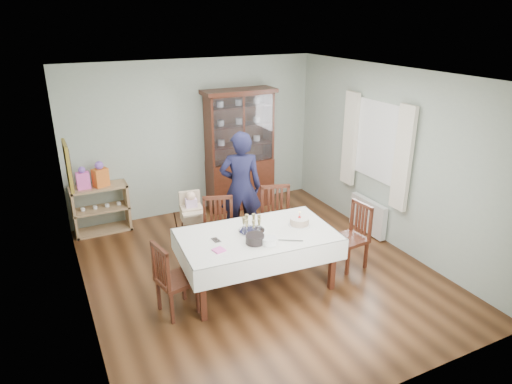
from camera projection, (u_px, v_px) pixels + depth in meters
floor at (258, 271)px, 6.44m from camera, size 5.00×5.00×0.00m
room_shell at (241, 145)px, 6.26m from camera, size 5.00×5.00×5.00m
dining_table at (257, 260)px, 5.97m from camera, size 2.07×1.28×0.76m
china_cabinet at (240, 148)px, 8.23m from camera, size 1.30×0.48×2.18m
sideboard at (101, 209)px, 7.48m from camera, size 0.90×0.38×0.80m
picture_frame at (68, 166)px, 5.59m from camera, size 0.04×0.48×0.58m
window at (378, 141)px, 7.04m from camera, size 0.04×1.02×1.22m
curtain_left at (403, 159)px, 6.53m from camera, size 0.07×0.30×1.55m
curtain_right at (350, 139)px, 7.57m from camera, size 0.07×0.30×1.55m
radiator at (368, 216)px, 7.47m from camera, size 0.10×0.80×0.55m
chair_far_left at (220, 246)px, 6.50m from camera, size 0.56×0.56×0.99m
chair_far_right at (277, 234)px, 6.84m from camera, size 0.58×0.58×1.02m
chair_end_left at (176, 292)px, 5.47m from camera, size 0.50×0.50×0.94m
chair_end_right at (350, 248)px, 6.48m from camera, size 0.46×0.46×0.94m
woman at (241, 187)px, 7.03m from camera, size 0.75×0.62×1.78m
high_chair at (193, 228)px, 6.89m from camera, size 0.48×0.48×0.95m
champagne_tray at (252, 227)px, 5.87m from camera, size 0.35×0.35×0.21m
birthday_cake at (299, 222)px, 6.05m from camera, size 0.29×0.29×0.20m
plate_stack_dark at (255, 239)px, 5.58m from camera, size 0.24×0.24×0.11m
plate_stack_white at (269, 241)px, 5.56m from camera, size 0.24×0.24×0.08m
napkin_stack at (219, 250)px, 5.42m from camera, size 0.15×0.15×0.02m
cutlery at (213, 241)px, 5.65m from camera, size 0.11×0.16×0.01m
cake_knife at (291, 241)px, 5.65m from camera, size 0.28×0.18×0.01m
gift_bag_pink at (83, 179)px, 7.17m from camera, size 0.20×0.13×0.37m
gift_bag_orange at (100, 175)px, 7.27m from camera, size 0.27×0.23×0.42m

